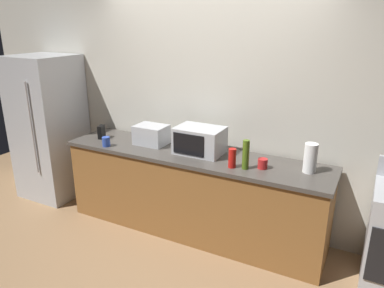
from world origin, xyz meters
name	(u,v)px	position (x,y,z in m)	size (l,w,h in m)	color
ground_plane	(174,248)	(0.00, 0.00, 0.00)	(8.00, 8.00, 0.00)	#93704C
back_wall	(210,103)	(0.00, 0.81, 1.35)	(6.40, 0.10, 2.70)	beige
counter_run	(192,193)	(0.00, 0.40, 0.45)	(2.84, 0.64, 0.90)	brown
refrigerator	(49,127)	(-2.05, 0.40, 0.90)	(0.72, 0.73, 1.80)	#B7BABF
microwave	(200,140)	(0.06, 0.45, 1.04)	(0.48, 0.35, 0.27)	#B7BABF
toaster_oven	(151,135)	(-0.53, 0.46, 1.01)	(0.34, 0.26, 0.21)	#B7BABF
paper_towel_roll	(310,158)	(1.16, 0.45, 1.04)	(0.12, 0.12, 0.27)	white
cordless_phone	(101,132)	(-1.16, 0.36, 0.98)	(0.05, 0.11, 0.15)	black
bottle_hot_sauce	(232,158)	(0.50, 0.24, 0.99)	(0.07, 0.07, 0.18)	red
bottle_olive_oil	(246,155)	(0.62, 0.26, 1.04)	(0.06, 0.06, 0.28)	#4C6B19
mug_blue	(106,142)	(-0.93, 0.17, 0.95)	(0.08, 0.08, 0.10)	#2D4CB2
mug_red	(263,164)	(0.76, 0.34, 0.95)	(0.09, 0.09, 0.09)	red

